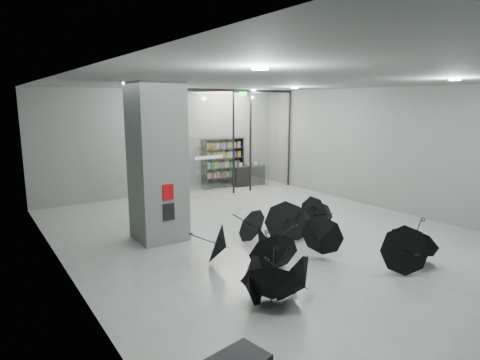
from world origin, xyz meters
TOP-DOWN VIEW (x-y plane):
  - room at (0.00, 0.00)m, footprint 14.00×14.02m
  - column at (-2.50, 2.00)m, footprint 1.20×1.20m
  - fire_cabinet at (-2.50, 1.38)m, footprint 0.28×0.04m
  - info_panel at (-2.50, 1.38)m, footprint 0.30×0.03m
  - exit_sign at (2.40, 5.30)m, footprint 0.30×0.06m
  - glass_partition at (2.39, 5.50)m, footprint 5.06×0.08m
  - bookshelf at (2.40, 6.75)m, footprint 1.88×0.48m
  - shop_counter at (3.47, 6.49)m, footprint 1.46×0.71m
  - umbrella_cluster at (-0.48, -1.25)m, footprint 5.49×4.55m

SIDE VIEW (x-z plane):
  - umbrella_cluster at x=-0.48m, z-range -0.35..0.98m
  - shop_counter at x=3.47m, z-range 0.00..0.85m
  - info_panel at x=-2.50m, z-range 0.64..1.06m
  - bookshelf at x=2.40m, z-range 0.00..2.04m
  - fire_cabinet at x=-2.50m, z-range 1.16..1.54m
  - column at x=-2.50m, z-range 0.00..4.00m
  - glass_partition at x=2.39m, z-range 0.18..4.18m
  - room at x=0.00m, z-range 0.84..4.85m
  - exit_sign at x=2.40m, z-range 3.74..3.90m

